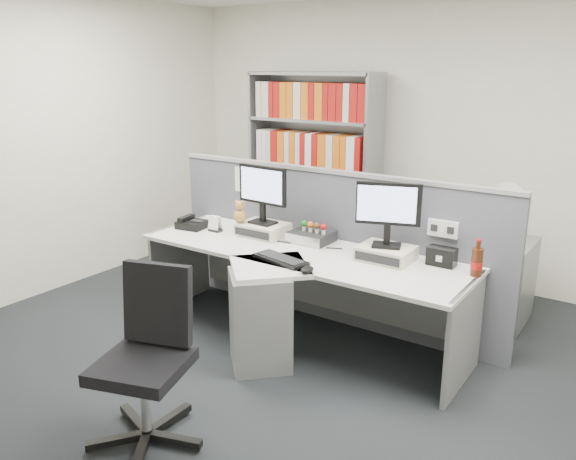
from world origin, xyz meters
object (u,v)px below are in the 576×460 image
Objects in this scene: desk at (284,292)px; mouse at (307,270)px; speaker at (442,256)px; desk_calendar at (215,225)px; filing_cabinet at (500,282)px; monitor_right at (388,209)px; keyboard at (281,259)px; office_chair at (148,352)px; monitor_left at (262,190)px; desktop_pc at (311,236)px; shelving_unit at (313,172)px; cola_bottle at (477,262)px; desk_phone at (192,224)px; desk_fan at (508,205)px.

desk is 21.86× the size of mouse.
desk_calendar is at bearing -172.57° from speaker.
filing_cabinet is at bearing 77.47° from speaker.
keyboard is (-0.61, -0.45, -0.36)m from monitor_right.
filing_cabinet is at bearing 65.39° from office_chair.
desktop_pc is (0.42, 0.07, -0.34)m from monitor_left.
desk is 2.64× the size of office_chair.
filing_cabinet is (2.07, 1.15, -0.42)m from desk_calendar.
speaker is (1.05, 0.04, 0.02)m from desktop_pc.
shelving_unit reaches higher than mouse.
desk_calendar is (-0.89, 0.31, 0.04)m from keyboard.
desktop_pc is at bearing 14.21° from desk_calendar.
monitor_right is 0.69m from cola_bottle.
monitor_left is 1.82m from office_chair.
shelving_unit is 2.24m from filing_cabinet.
cola_bottle is at bearing 18.69° from desk.
speaker is at bearing 16.57° from monitor_right.
speaker is at bearing -35.50° from shelving_unit.
office_chair is (1.08, -1.50, -0.23)m from desk_phone.
desk_phone is 1.66m from shelving_unit.
monitor_right is at bearing 31.45° from desk.
filing_cabinet is (2.31, 1.18, -0.41)m from desk_phone.
monitor_left is 0.55m from desktop_pc.
shelving_unit is (-0.85, 1.39, 0.21)m from desktop_pc.
desk_calendar is 0.13× the size of office_chair.
cola_bottle is at bearing 4.72° from desk_calendar.
desk_fan is (0.20, 0.90, 0.22)m from speaker.
filing_cabinet is at bearing 27.18° from desk_phone.
monitor_left is 1.87× the size of desk_phone.
mouse is (0.30, -0.16, 0.29)m from desk.
monitor_left is 0.53m from desk_calendar.
office_chair is at bearing -91.42° from desk.
desk_phone is at bearing -165.14° from monitor_left.
office_chair reaches higher than keyboard.
monitor_left reaches higher than desktop_pc.
monitor_left is 1.51m from speaker.
monitor_left reaches higher than monitor_right.
shelving_unit reaches higher than speaker.
desk_phone is at bearing 125.55° from office_chair.
mouse is (0.78, -0.55, -0.36)m from monitor_left.
monitor_right is at bearing -176.15° from cola_bottle.
office_chair is (-0.05, -1.23, -0.21)m from keyboard.
monitor_right is 1.03× the size of keyboard.
monitor_left is 1.86× the size of cola_bottle.
desk is 8.20× the size of desktop_pc.
desktop_pc is at bearing -178.03° from speaker.
desk_fan is (2.31, 1.18, 0.25)m from desk_phone.
mouse is at bearing -120.66° from monitor_right.
office_chair is at bearing -54.45° from desk_phone.
filing_cabinet is at bearing 49.39° from desk.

